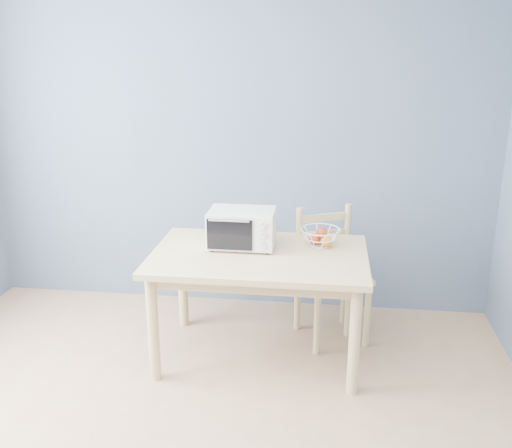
# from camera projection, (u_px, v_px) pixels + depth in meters

# --- Properties ---
(room) EXTENTS (4.01, 4.51, 2.61)m
(room) POSITION_uv_depth(u_px,v_px,m) (142.00, 243.00, 2.26)
(room) COLOR tan
(room) RESTS_ON ground
(dining_table) EXTENTS (1.40, 0.90, 0.75)m
(dining_table) POSITION_uv_depth(u_px,v_px,m) (259.00, 268.00, 3.73)
(dining_table) COLOR #D4BB7F
(dining_table) RESTS_ON ground
(toaster_oven) EXTENTS (0.44, 0.32, 0.26)m
(toaster_oven) POSITION_uv_depth(u_px,v_px,m) (239.00, 228.00, 3.78)
(toaster_oven) COLOR silver
(toaster_oven) RESTS_ON dining_table
(fruit_basket) EXTENTS (0.32, 0.32, 0.14)m
(fruit_basket) POSITION_uv_depth(u_px,v_px,m) (321.00, 237.00, 3.81)
(fruit_basket) COLOR white
(fruit_basket) RESTS_ON dining_table
(dining_chair) EXTENTS (0.58, 0.58, 0.94)m
(dining_chair) POSITION_uv_depth(u_px,v_px,m) (330.00, 276.00, 4.07)
(dining_chair) COLOR #D4BB7F
(dining_chair) RESTS_ON ground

